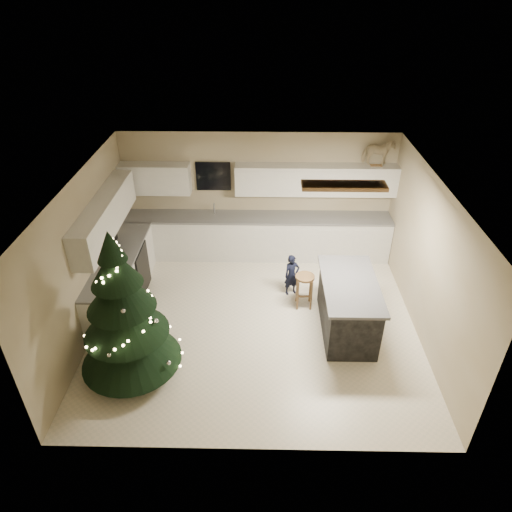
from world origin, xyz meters
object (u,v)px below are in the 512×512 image
christmas_tree (125,320)px  toddler (292,275)px  rocking_horse (378,153)px  bar_stool (305,283)px  island (348,306)px

christmas_tree → toddler: (2.51, 2.02, -0.60)m
christmas_tree → toddler: 3.28m
christmas_tree → toddler: christmas_tree is taller
toddler → rocking_horse: bearing=19.9°
bar_stool → rocking_horse: (1.43, 1.84, 1.78)m
christmas_tree → toddler: bearing=38.9°
rocking_horse → christmas_tree: bearing=127.5°
christmas_tree → rocking_horse: bearing=40.0°
bar_stool → rocking_horse: bearing=52.1°
christmas_tree → rocking_horse: 5.56m
bar_stool → toddler: 0.44m
bar_stool → christmas_tree: (-2.72, -1.65, 0.52)m
island → bar_stool: bearing=137.4°
bar_stool → christmas_tree: bearing=-148.8°
island → rocking_horse: bearing=72.9°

